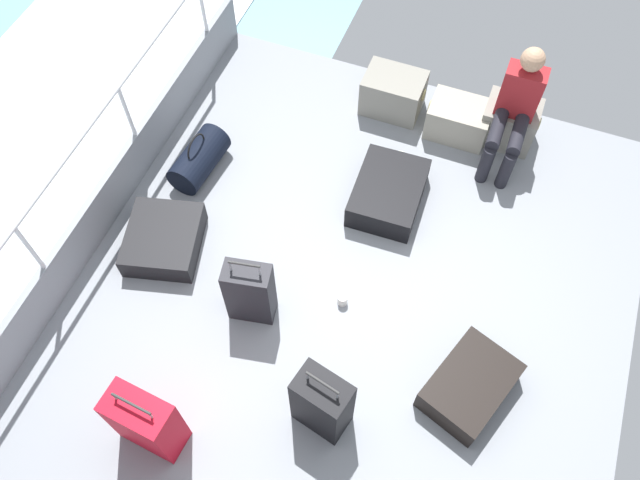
{
  "coord_description": "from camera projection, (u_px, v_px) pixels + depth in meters",
  "views": [
    {
      "loc": [
        0.61,
        -2.13,
        4.7
      ],
      "look_at": [
        -0.35,
        0.38,
        0.25
      ],
      "focal_mm": 36.2,
      "sensor_mm": 36.0,
      "label": 1
    }
  ],
  "objects": [
    {
      "name": "suitcase_3",
      "position": [
        146.0,
        422.0,
        4.36
      ],
      "size": [
        0.48,
        0.29,
        0.74
      ],
      "color": "#B70C1E",
      "rests_on": "ground_plane"
    },
    {
      "name": "cargo_crate_0",
      "position": [
        393.0,
        93.0,
        6.09
      ],
      "size": [
        0.59,
        0.4,
        0.4
      ],
      "color": "gray",
      "rests_on": "ground_plane"
    },
    {
      "name": "gunwale_port",
      "position": [
        100.0,
        211.0,
        5.37
      ],
      "size": [
        0.06,
        5.2,
        0.45
      ],
      "primitive_type": "cube",
      "color": "gray",
      "rests_on": "ground_plane"
    },
    {
      "name": "duffel_bag",
      "position": [
        199.0,
        159.0,
        5.74
      ],
      "size": [
        0.36,
        0.63,
        0.45
      ],
      "color": "black",
      "rests_on": "ground_plane"
    },
    {
      "name": "suitcase_0",
      "position": [
        250.0,
        292.0,
        4.87
      ],
      "size": [
        0.39,
        0.26,
        0.77
      ],
      "color": "black",
      "rests_on": "ground_plane"
    },
    {
      "name": "ground_plane",
      "position": [
        344.0,
        309.0,
        5.19
      ],
      "size": [
        4.4,
        5.2,
        0.06
      ],
      "primitive_type": "cube",
      "color": "gray"
    },
    {
      "name": "paper_cup",
      "position": [
        342.0,
        300.0,
        5.14
      ],
      "size": [
        0.08,
        0.08,
        0.1
      ],
      "primitive_type": "cylinder",
      "color": "white",
      "rests_on": "ground_plane"
    },
    {
      "name": "passenger_seated",
      "position": [
        516.0,
        108.0,
        5.48
      ],
      "size": [
        0.34,
        0.66,
        1.11
      ],
      "color": "maroon",
      "rests_on": "ground_plane"
    },
    {
      "name": "cargo_crate_2",
      "position": [
        509.0,
        123.0,
        5.9
      ],
      "size": [
        0.52,
        0.39,
        0.41
      ],
      "color": "gray",
      "rests_on": "ground_plane"
    },
    {
      "name": "suitcase_4",
      "position": [
        470.0,
        386.0,
        4.7
      ],
      "size": [
        0.69,
        0.81,
        0.24
      ],
      "color": "black",
      "rests_on": "ground_plane"
    },
    {
      "name": "railing_port",
      "position": [
        79.0,
        171.0,
        4.89
      ],
      "size": [
        0.04,
        4.2,
        1.02
      ],
      "color": "silver",
      "rests_on": "ground_plane"
    },
    {
      "name": "cargo_crate_1",
      "position": [
        459.0,
        119.0,
        5.96
      ],
      "size": [
        0.59,
        0.39,
        0.35
      ],
      "color": "#9E9989",
      "rests_on": "ground_plane"
    },
    {
      "name": "suitcase_7",
      "position": [
        389.0,
        193.0,
        5.59
      ],
      "size": [
        0.59,
        0.77,
        0.25
      ],
      "color": "black",
      "rests_on": "ground_plane"
    },
    {
      "name": "suitcase_2",
      "position": [
        322.0,
        403.0,
        4.42
      ],
      "size": [
        0.42,
        0.32,
        0.77
      ],
      "color": "black",
      "rests_on": "ground_plane"
    },
    {
      "name": "suitcase_5",
      "position": [
        164.0,
        240.0,
        5.36
      ],
      "size": [
        0.74,
        0.79,
        0.22
      ],
      "color": "black",
      "rests_on": "ground_plane"
    }
  ]
}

